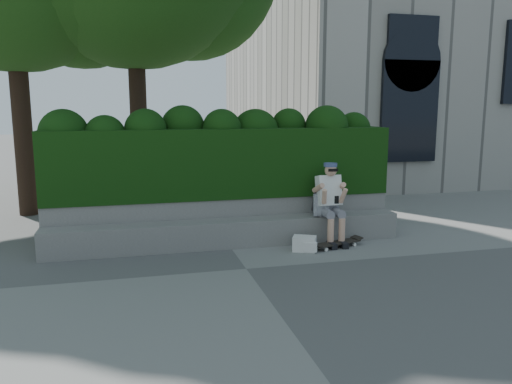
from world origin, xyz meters
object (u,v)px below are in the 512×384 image
object	(u,v)px
person	(330,200)
backpack_plaid	(321,205)
skateboard	(337,243)
backpack_ground	(304,244)

from	to	relation	value
person	backpack_plaid	bearing A→B (deg)	147.03
skateboard	backpack_ground	xyz separation A→B (m)	(-0.60, -0.05, 0.04)
skateboard	backpack_plaid	distance (m)	0.73
person	backpack_plaid	distance (m)	0.18
backpack_plaid	person	bearing A→B (deg)	-16.92
backpack_plaid	backpack_ground	xyz separation A→B (m)	(-0.47, -0.49, -0.52)
person	skateboard	distance (m)	0.76
backpack_plaid	backpack_ground	world-z (taller)	backpack_plaid
person	skateboard	size ratio (longest dim) A/B	1.55
skateboard	backpack_ground	distance (m)	0.60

